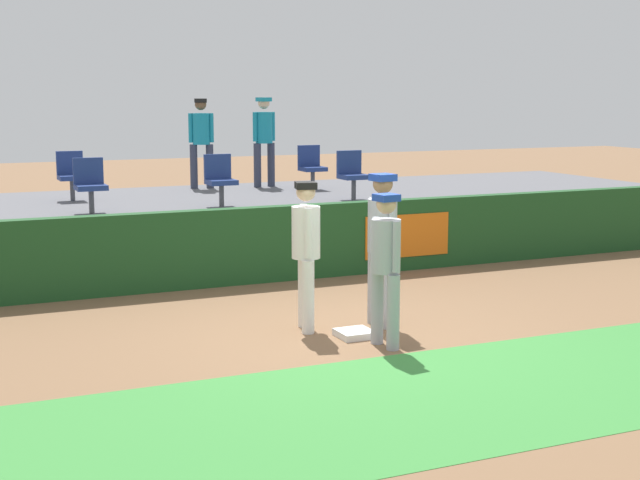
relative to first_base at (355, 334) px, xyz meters
name	(u,v)px	position (x,y,z in m)	size (l,w,h in m)	color
ground_plane	(354,336)	(0.01, 0.04, -0.04)	(60.00, 60.00, 0.00)	brown
grass_foreground_strip	(460,394)	(0.01, -2.24, -0.04)	(18.00, 2.80, 0.01)	#388438
first_base	(355,334)	(0.00, 0.00, 0.00)	(0.40, 0.40, 0.08)	white
player_fielder_home	(306,245)	(-0.38, 0.54, 0.99)	(0.44, 0.53, 1.78)	white
player_runner_visitor	(382,239)	(0.53, 0.34, 1.04)	(0.40, 0.52, 1.86)	#9EA3AD
player_coach_visitor	(386,259)	(0.13, -0.50, 0.96)	(0.37, 0.48, 1.72)	#9EA3AD
field_wall	(256,245)	(0.02, 3.40, 0.53)	(18.00, 0.26, 1.14)	#19471E
bleacher_platform	(205,227)	(0.01, 5.97, 0.46)	(18.00, 4.80, 1.00)	#59595E
seat_front_right	(352,172)	(2.31, 4.84, 1.43)	(0.45, 0.44, 0.84)	#4C4C51
seat_front_left	(90,182)	(-2.14, 4.84, 1.43)	(0.46, 0.44, 0.84)	#4C4C51
seat_back_right	(311,165)	(2.33, 6.64, 1.43)	(0.44, 0.44, 0.84)	#4C4C51
seat_back_left	(71,173)	(-2.14, 6.64, 1.43)	(0.44, 0.44, 0.84)	#4C4C51
seat_front_center	(220,177)	(-0.07, 4.84, 1.43)	(0.45, 0.44, 0.84)	#4C4C51
spectator_hooded	(201,137)	(0.49, 7.73, 1.95)	(0.47, 0.40, 1.72)	#33384C
spectator_capped	(264,135)	(1.70, 7.51, 1.97)	(0.48, 0.38, 1.74)	#33384C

